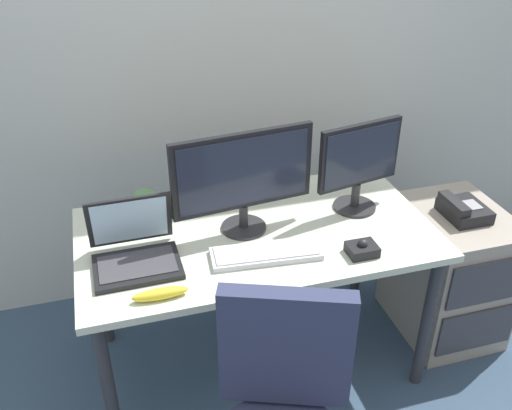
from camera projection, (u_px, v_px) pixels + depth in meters
ground_plane at (256, 358)px, 2.62m from camera, size 8.00×8.00×0.00m
back_wall at (210, 13)px, 2.50m from camera, size 6.00×0.10×2.80m
desk at (256, 247)px, 2.29m from camera, size 1.40×0.76×0.71m
file_cabinet at (448, 272)px, 2.66m from camera, size 0.42×0.53×0.64m
desk_phone at (463, 210)px, 2.46m from camera, size 0.17×0.20×0.09m
monitor_main at (243, 176)px, 2.15m from camera, size 0.56×0.18×0.42m
monitor_side at (359, 163)px, 2.30m from camera, size 0.37×0.18×0.38m
keyboard at (266, 253)px, 2.10m from camera, size 0.42×0.17×0.03m
laptop at (135, 249)px, 2.05m from camera, size 0.31×0.28×0.24m
trackball_mouse at (362, 249)px, 2.11m from camera, size 0.11×0.09×0.07m
coffee_mug at (146, 205)px, 2.32m from camera, size 0.10×0.09×0.11m
cell_phone at (177, 208)px, 2.39m from camera, size 0.14×0.16×0.01m
banana at (160, 294)px, 1.89m from camera, size 0.19×0.04×0.04m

